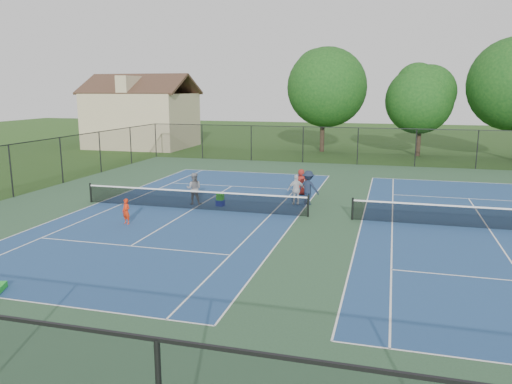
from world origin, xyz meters
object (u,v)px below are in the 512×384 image
(instructor, at_px, (194,189))
(bystander_c, at_px, (301,182))
(clapboard_house, at_px, (142,118))
(child_player, at_px, (126,211))
(tree_back_b, at_px, (324,83))
(bystander_a, at_px, (296,190))
(ball_hopper, at_px, (220,196))
(tree_back_c, at_px, (421,96))
(bystander_b, at_px, (308,188))
(ball_crate, at_px, (220,203))

(instructor, distance_m, bystander_c, 6.40)
(clapboard_house, height_order, child_player, clapboard_house)
(instructor, bearing_deg, child_player, 61.28)
(tree_back_b, xyz_separation_m, bystander_a, (1.91, -23.56, -5.79))
(clapboard_house, height_order, ball_hopper, clapboard_house)
(tree_back_b, relative_size, bystander_a, 6.21)
(clapboard_house, bearing_deg, bystander_a, -47.18)
(tree_back_c, xyz_separation_m, child_player, (-13.83, -28.46, -4.89))
(instructor, height_order, bystander_b, bystander_b)
(tree_back_c, distance_m, clapboard_house, 28.10)
(tree_back_c, height_order, bystander_a, tree_back_c)
(bystander_b, bearing_deg, tree_back_b, -70.18)
(bystander_c, bearing_deg, tree_back_b, -105.12)
(tree_back_c, height_order, bystander_c, tree_back_c)
(child_player, distance_m, bystander_a, 8.96)
(tree_back_b, relative_size, tree_back_c, 1.19)
(bystander_c, bearing_deg, ball_hopper, 27.93)
(ball_crate, distance_m, ball_hopper, 0.36)
(clapboard_house, height_order, bystander_b, clapboard_house)
(clapboard_house, relative_size, bystander_c, 7.11)
(bystander_b, height_order, ball_crate, bystander_b)
(ball_crate, bearing_deg, instructor, 177.96)
(tree_back_b, bearing_deg, child_player, -99.30)
(ball_crate, height_order, ball_hopper, ball_hopper)
(instructor, xyz_separation_m, ball_crate, (1.48, -0.05, -0.69))
(clapboard_house, xyz_separation_m, child_player, (14.17, -28.46, -2.50))
(tree_back_b, relative_size, ball_hopper, 25.38)
(ball_crate, bearing_deg, bystander_a, 19.99)
(tree_back_b, bearing_deg, ball_hopper, -94.34)
(bystander_a, relative_size, bystander_c, 1.06)
(bystander_c, relative_size, ball_hopper, 3.85)
(instructor, distance_m, bystander_a, 5.45)
(tree_back_b, bearing_deg, bystander_c, -85.37)
(bystander_b, relative_size, ball_hopper, 4.63)
(instructor, relative_size, ball_crate, 4.44)
(tree_back_b, bearing_deg, tree_back_c, -6.34)
(bystander_a, relative_size, ball_hopper, 4.08)
(clapboard_house, bearing_deg, bystander_c, -44.01)
(bystander_a, bearing_deg, ball_hopper, -2.30)
(child_player, relative_size, ball_hopper, 2.98)
(instructor, bearing_deg, clapboard_house, -67.94)
(clapboard_house, relative_size, bystander_b, 5.91)
(tree_back_c, relative_size, bystander_c, 5.52)
(tree_back_c, height_order, ball_crate, tree_back_c)
(clapboard_house, bearing_deg, instructor, -56.82)
(tree_back_b, xyz_separation_m, instructor, (-3.38, -24.89, -5.75))
(tree_back_b, height_order, tree_back_c, tree_back_b)
(bystander_c, bearing_deg, clapboard_house, -63.77)
(clapboard_house, bearing_deg, child_player, -63.53)
(child_player, bearing_deg, bystander_a, 59.28)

